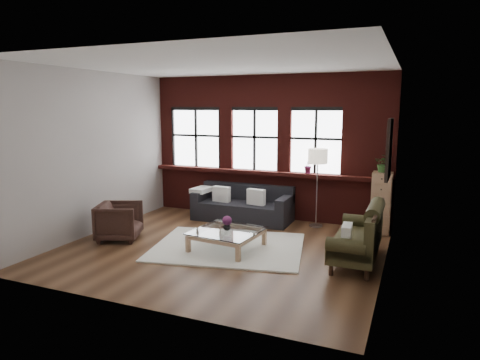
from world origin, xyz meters
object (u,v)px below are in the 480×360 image
at_px(vintage_settee, 357,234).
at_px(drawer_chest, 381,203).
at_px(floor_lamp, 317,185).
at_px(armchair, 119,221).
at_px(coffee_table, 227,240).
at_px(dark_sofa, 242,203).
at_px(vase, 227,226).

distance_m(vintage_settee, drawer_chest, 1.87).
xyz_separation_m(drawer_chest, floor_lamp, (-1.29, -0.02, 0.28)).
height_order(vintage_settee, drawer_chest, drawer_chest).
xyz_separation_m(armchair, floor_lamp, (3.25, 2.34, 0.54)).
bearing_deg(vintage_settee, coffee_table, -172.76).
xyz_separation_m(armchair, drawer_chest, (4.55, 2.36, 0.26)).
relative_size(vintage_settee, coffee_table, 1.58).
bearing_deg(dark_sofa, vintage_settee, -31.88).
height_order(dark_sofa, floor_lamp, floor_lamp).
distance_m(coffee_table, vase, 0.25).
height_order(armchair, vase, armchair).
distance_m(coffee_table, floor_lamp, 2.49).
bearing_deg(vintage_settee, armchair, -173.25).
xyz_separation_m(vintage_settee, coffee_table, (-2.18, -0.28, -0.29)).
distance_m(dark_sofa, armchair, 2.72).
xyz_separation_m(vase, floor_lamp, (1.11, 2.10, 0.47)).
xyz_separation_m(dark_sofa, drawer_chest, (2.91, 0.18, 0.22)).
bearing_deg(vase, floor_lamp, 62.08).
relative_size(vintage_settee, vase, 12.48).
height_order(vintage_settee, coffee_table, vintage_settee).
height_order(armchair, coffee_table, armchair).
bearing_deg(dark_sofa, drawer_chest, 3.50).
relative_size(dark_sofa, coffee_table, 1.96).
bearing_deg(floor_lamp, drawer_chest, 0.90).
relative_size(armchair, drawer_chest, 0.63).
distance_m(vintage_settee, vase, 2.20).
relative_size(vintage_settee, drawer_chest, 1.41).
bearing_deg(coffee_table, drawer_chest, 41.41).
relative_size(dark_sofa, floor_lamp, 1.21).
relative_size(coffee_table, floor_lamp, 0.61).
height_order(vase, drawer_chest, drawer_chest).
distance_m(armchair, vase, 2.15).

